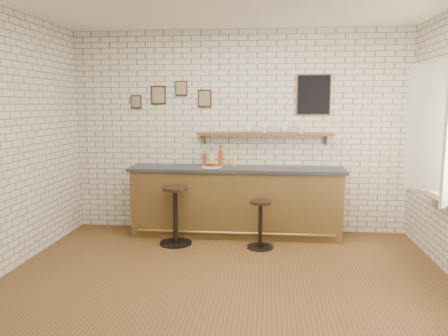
{
  "coord_description": "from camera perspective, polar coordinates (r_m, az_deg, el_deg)",
  "views": [
    {
      "loc": [
        0.44,
        -4.54,
        1.92
      ],
      "look_at": [
        -0.1,
        0.9,
        1.11
      ],
      "focal_mm": 35.0,
      "sensor_mm": 36.0,
      "label": 1
    }
  ],
  "objects": [
    {
      "name": "ciabatta_sandwich",
      "position": [
        6.3,
        -1.59,
        0.49
      ],
      "size": [
        0.21,
        0.14,
        0.07
      ],
      "color": "tan",
      "rests_on": "sandwich_plate"
    },
    {
      "name": "bitters_bottle_brown",
      "position": [
        6.52,
        -2.51,
        1.12
      ],
      "size": [
        0.07,
        0.07,
        0.21
      ],
      "color": "brown",
      "rests_on": "bar_counter"
    },
    {
      "name": "sandwich_plate",
      "position": [
        6.3,
        -1.68,
        0.13
      ],
      "size": [
        0.28,
        0.28,
        0.01
      ],
      "primitive_type": "cylinder",
      "color": "white",
      "rests_on": "bar_counter"
    },
    {
      "name": "bar_stool_left",
      "position": [
        6.05,
        -6.38,
        -5.93
      ],
      "size": [
        0.45,
        0.45,
        0.8
      ],
      "color": "black",
      "rests_on": "ground"
    },
    {
      "name": "condiment_bottle_yellow",
      "position": [
        6.47,
        1.36,
        1.04
      ],
      "size": [
        0.06,
        0.06,
        0.2
      ],
      "color": "yellow",
      "rests_on": "bar_counter"
    },
    {
      "name": "shelf_cup_d",
      "position": [
        6.47,
        10.03,
        4.96
      ],
      "size": [
        0.12,
        0.12,
        0.1
      ],
      "primitive_type": "imported",
      "rotation": [
        0.0,
        0.0,
        -0.18
      ],
      "color": "white",
      "rests_on": "wall_shelf"
    },
    {
      "name": "potato_chips",
      "position": [
        6.3,
        -1.81,
        0.2
      ],
      "size": [
        0.26,
        0.18,
        0.0
      ],
      "color": "#DEA54E",
      "rests_on": "sandwich_plate"
    },
    {
      "name": "shelf_cup_b",
      "position": [
        6.45,
        5.31,
        5.05
      ],
      "size": [
        0.15,
        0.15,
        0.1
      ],
      "primitive_type": "imported",
      "rotation": [
        0.0,
        0.0,
        0.53
      ],
      "color": "white",
      "rests_on": "wall_shelf"
    },
    {
      "name": "shelf_cup_a",
      "position": [
        6.46,
        3.24,
        5.05
      ],
      "size": [
        0.12,
        0.12,
        0.09
      ],
      "primitive_type": "imported",
      "rotation": [
        0.0,
        0.0,
        -0.03
      ],
      "color": "white",
      "rests_on": "wall_shelf"
    },
    {
      "name": "back_wall_decor",
      "position": [
        6.53,
        3.86,
        9.46
      ],
      "size": [
        2.96,
        0.02,
        0.56
      ],
      "color": "black",
      "rests_on": "ground"
    },
    {
      "name": "bar_stool_right",
      "position": [
        5.89,
        4.77,
        -7.15
      ],
      "size": [
        0.36,
        0.36,
        0.65
      ],
      "color": "black",
      "rests_on": "ground"
    },
    {
      "name": "bar_counter",
      "position": [
        6.41,
        1.6,
        -4.36
      ],
      "size": [
        3.1,
        0.65,
        1.01
      ],
      "color": "brown",
      "rests_on": "ground"
    },
    {
      "name": "bitters_bottle_amber",
      "position": [
        6.49,
        -0.42,
        1.37
      ],
      "size": [
        0.07,
        0.07,
        0.29
      ],
      "color": "#943F18",
      "rests_on": "bar_counter"
    },
    {
      "name": "book_lower",
      "position": [
        5.28,
        27.19,
        -3.27
      ],
      "size": [
        0.17,
        0.22,
        0.02
      ],
      "primitive_type": "imported",
      "rotation": [
        0.0,
        0.0,
        0.11
      ],
      "color": "tan",
      "rests_on": "window_sill"
    },
    {
      "name": "window_sill",
      "position": [
        5.32,
        27.24,
        -3.62
      ],
      "size": [
        0.2,
        1.35,
        0.06
      ],
      "color": "white",
      "rests_on": "ground"
    },
    {
      "name": "shelf_cup_c",
      "position": [
        6.46,
        7.81,
        4.99
      ],
      "size": [
        0.15,
        0.15,
        0.1
      ],
      "primitive_type": "imported",
      "rotation": [
        0.0,
        0.0,
        1.23
      ],
      "color": "white",
      "rests_on": "wall_shelf"
    },
    {
      "name": "wall_shelf",
      "position": [
        6.46,
        5.34,
        4.42
      ],
      "size": [
        2.0,
        0.18,
        0.18
      ],
      "color": "brown",
      "rests_on": "ground"
    },
    {
      "name": "ground",
      "position": [
        4.95,
        0.15,
        -14.45
      ],
      "size": [
        5.0,
        5.0,
        0.0
      ],
      "primitive_type": "plane",
      "color": "brown",
      "rests_on": "ground"
    },
    {
      "name": "bitters_bottle_white",
      "position": [
        6.5,
        -1.59,
        1.2
      ],
      "size": [
        0.06,
        0.06,
        0.24
      ],
      "color": "silver",
      "rests_on": "bar_counter"
    }
  ]
}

